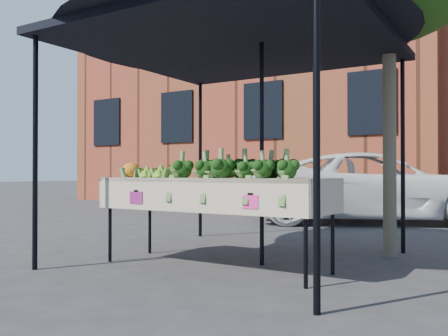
# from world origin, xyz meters

# --- Properties ---
(ground) EXTENTS (90.00, 90.00, 0.00)m
(ground) POSITION_xyz_m (0.00, 0.00, 0.00)
(ground) COLOR #2D2D2F
(table) EXTENTS (2.42, 0.85, 0.90)m
(table) POSITION_xyz_m (-0.06, -0.02, 0.45)
(table) COLOR beige
(table) RESTS_ON ground
(canopy) EXTENTS (3.16, 3.16, 2.74)m
(canopy) POSITION_xyz_m (-0.06, 0.44, 1.37)
(canopy) COLOR black
(canopy) RESTS_ON ground
(broccoli_heap) EXTENTS (1.37, 0.57, 0.25)m
(broccoli_heap) POSITION_xyz_m (0.22, 0.01, 1.03)
(broccoli_heap) COLOR black
(broccoli_heap) RESTS_ON table
(romanesco_cluster) EXTENTS (0.43, 0.57, 0.20)m
(romanesco_cluster) POSITION_xyz_m (-0.72, 0.02, 1.00)
(romanesco_cluster) COLOR #79AB24
(romanesco_cluster) RESTS_ON table
(cauliflower_pair) EXTENTS (0.20, 0.20, 0.18)m
(cauliflower_pair) POSITION_xyz_m (-1.11, -0.07, 0.99)
(cauliflower_pair) COLOR orange
(cauliflower_pair) RESTS_ON table
(vehicle) EXTENTS (2.15, 2.58, 4.83)m
(vehicle) POSITION_xyz_m (0.19, 5.38, 2.41)
(vehicle) COLOR white
(vehicle) RESTS_ON ground
(street_tree) EXTENTS (2.19, 2.19, 4.31)m
(street_tree) POSITION_xyz_m (1.31, 1.58, 2.16)
(street_tree) COLOR #1E4C14
(street_tree) RESTS_ON ground
(building_left) EXTENTS (12.00, 8.00, 9.00)m
(building_left) POSITION_xyz_m (-5.00, 12.00, 4.50)
(building_left) COLOR brown
(building_left) RESTS_ON ground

